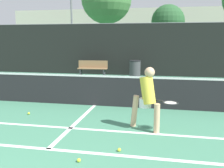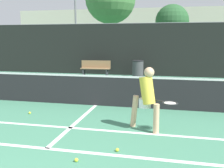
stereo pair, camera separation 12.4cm
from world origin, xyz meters
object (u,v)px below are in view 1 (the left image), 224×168
(player_practicing, at_px, (148,96))
(courtside_bench, at_px, (93,68))
(parked_car, at_px, (155,59))
(trash_bin, at_px, (135,69))

(player_practicing, height_order, courtside_bench, player_practicing)
(courtside_bench, height_order, parked_car, parked_car)
(player_practicing, distance_m, parked_car, 12.50)
(courtside_bench, relative_size, parked_car, 0.35)
(courtside_bench, distance_m, trash_bin, 2.29)
(trash_bin, height_order, parked_car, parked_car)
(trash_bin, xyz_separation_m, parked_car, (0.90, 4.45, 0.18))
(player_practicing, distance_m, trash_bin, 8.14)
(courtside_bench, relative_size, trash_bin, 1.79)
(player_practicing, relative_size, courtside_bench, 0.88)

